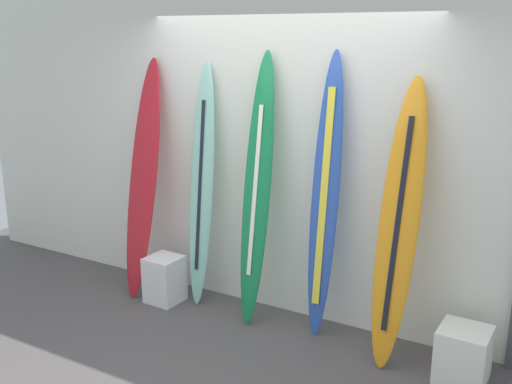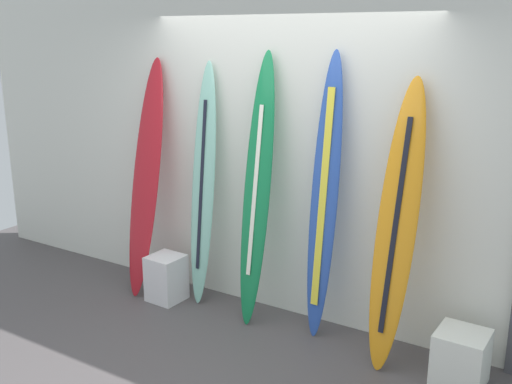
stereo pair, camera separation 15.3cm
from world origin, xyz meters
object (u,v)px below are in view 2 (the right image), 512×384
Objects in this scene: surfboard_sunset at (397,228)px; display_block_center at (461,358)px; surfboard_crimson at (146,179)px; surfboard_emerald at (257,191)px; display_block_left at (166,278)px; surfboard_cobalt at (324,199)px; surfboard_seafoam at (203,188)px.

surfboard_sunset reaches higher than display_block_center.
surfboard_crimson is 1.17m from surfboard_emerald.
display_block_center is at bearing 0.70° from display_block_left.
display_block_center is (2.60, 0.03, -0.02)m from display_block_left.
surfboard_emerald is 1.00× the size of surfboard_cobalt.
surfboard_emerald is 1.27m from display_block_left.
surfboard_sunset is 4.96× the size of display_block_left.
display_block_left is at bearing -171.97° from surfboard_cobalt.
surfboard_cobalt is at bearing 0.04° from surfboard_seafoam.
surfboard_emerald is at bearing 176.21° from display_block_center.
surfboard_crimson is 0.96× the size of surfboard_cobalt.
surfboard_sunset is 0.99m from display_block_center.
surfboard_crimson is at bearing -170.91° from surfboard_seafoam.
surfboard_emerald is (1.17, 0.03, 0.04)m from surfboard_crimson.
surfboard_emerald reaches higher than surfboard_sunset.
surfboard_crimson is 2.36m from surfboard_sunset.
surfboard_cobalt is at bearing 169.82° from surfboard_sunset.
surfboard_crimson is 0.59m from surfboard_seafoam.
surfboard_emerald is at bearing -174.13° from surfboard_cobalt.
display_block_center is (1.15, -0.17, -0.93)m from surfboard_cobalt.
surfboard_cobalt reaches higher than surfboard_seafoam.
surfboard_cobalt is 5.81× the size of display_block_center.
surfboard_seafoam reaches higher than surfboard_sunset.
surfboard_sunset reaches higher than display_block_left.
surfboard_sunset is (0.62, -0.11, -0.09)m from surfboard_cobalt.
surfboard_sunset is 5.38× the size of display_block_center.
surfboard_cobalt reaches higher than surfboard_emerald.
surfboard_emerald is 1.19m from surfboard_sunset.
surfboard_seafoam is 2.47m from display_block_center.
surfboard_emerald is 1.08× the size of surfboard_sunset.
display_block_left is (-1.45, -0.20, -0.91)m from surfboard_cobalt.
surfboard_crimson is at bearing 178.42° from display_block_center.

